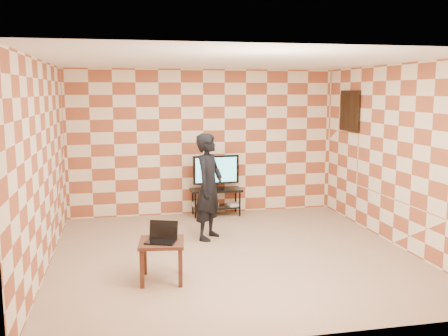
{
  "coord_description": "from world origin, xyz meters",
  "views": [
    {
      "loc": [
        -1.51,
        -6.67,
        2.29
      ],
      "look_at": [
        0.0,
        0.6,
        1.15
      ],
      "focal_mm": 40.0,
      "sensor_mm": 36.0,
      "label": 1
    }
  ],
  "objects_px": {
    "tv_stand": "(216,196)",
    "person": "(209,187)",
    "tv": "(216,171)",
    "side_table": "(162,248)"
  },
  "relations": [
    {
      "from": "tv_stand",
      "to": "person",
      "type": "relative_size",
      "value": 0.57
    },
    {
      "from": "tv",
      "to": "side_table",
      "type": "relative_size",
      "value": 1.45
    },
    {
      "from": "tv_stand",
      "to": "tv",
      "type": "relative_size",
      "value": 1.09
    },
    {
      "from": "tv_stand",
      "to": "tv",
      "type": "distance_m",
      "value": 0.48
    },
    {
      "from": "person",
      "to": "side_table",
      "type": "bearing_deg",
      "value": -173.78
    },
    {
      "from": "side_table",
      "to": "person",
      "type": "bearing_deg",
      "value": 61.8
    },
    {
      "from": "side_table",
      "to": "person",
      "type": "distance_m",
      "value": 1.89
    },
    {
      "from": "side_table",
      "to": "tv_stand",
      "type": "bearing_deg",
      "value": 67.67
    },
    {
      "from": "tv_stand",
      "to": "person",
      "type": "xyz_separation_m",
      "value": [
        -0.39,
        -1.44,
        0.47
      ]
    },
    {
      "from": "side_table",
      "to": "person",
      "type": "relative_size",
      "value": 0.36
    }
  ]
}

